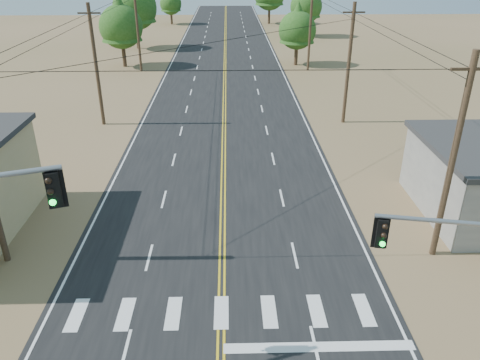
{
  "coord_description": "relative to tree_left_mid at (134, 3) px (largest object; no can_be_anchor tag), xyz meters",
  "views": [
    {
      "loc": [
        0.39,
        -7.1,
        13.58
      ],
      "look_at": [
        0.92,
        13.44,
        3.5
      ],
      "focal_mm": 35.0,
      "sensor_mm": 36.0,
      "label": 1
    }
  ],
  "objects": [
    {
      "name": "road",
      "position": [
        13.45,
        -37.4,
        -6.65
      ],
      "size": [
        15.0,
        200.0,
        0.02
      ],
      "primitive_type": "cube",
      "color": "black",
      "rests_on": "ground"
    },
    {
      "name": "utility_pole_left_mid",
      "position": [
        2.95,
        -35.4,
        -1.55
      ],
      "size": [
        1.8,
        0.3,
        10.0
      ],
      "color": "#4C3826",
      "rests_on": "ground"
    },
    {
      "name": "utility_pole_left_far",
      "position": [
        2.95,
        -15.4,
        -1.55
      ],
      "size": [
        1.8,
        0.3,
        10.0
      ],
      "color": "#4C3826",
      "rests_on": "ground"
    },
    {
      "name": "utility_pole_right_near",
      "position": [
        23.95,
        -55.4,
        -1.55
      ],
      "size": [
        1.8,
        0.3,
        10.0
      ],
      "color": "#4C3826",
      "rests_on": "ground"
    },
    {
      "name": "utility_pole_right_mid",
      "position": [
        23.95,
        -35.4,
        -1.55
      ],
      "size": [
        1.8,
        0.3,
        10.0
      ],
      "color": "#4C3826",
      "rests_on": "ground"
    },
    {
      "name": "utility_pole_right_far",
      "position": [
        23.95,
        -15.4,
        -1.55
      ],
      "size": [
        1.8,
        0.3,
        10.0
      ],
      "color": "#4C3826",
      "rests_on": "ground"
    },
    {
      "name": "tree_left_near",
      "position": [
        0.38,
        -12.61,
        -1.12
      ],
      "size": [
        5.44,
        5.44,
        9.07
      ],
      "color": "#3F2D1E",
      "rests_on": "ground"
    },
    {
      "name": "tree_left_mid",
      "position": [
        0.0,
        0.0,
        0.0
      ],
      "size": [
        6.54,
        6.54,
        10.89
      ],
      "color": "#3F2D1E",
      "rests_on": "ground"
    },
    {
      "name": "tree_left_far",
      "position": [
        2.35,
        26.77,
        -2.22
      ],
      "size": [
        4.36,
        4.36,
        7.27
      ],
      "color": "#3F2D1E",
      "rests_on": "ground"
    },
    {
      "name": "tree_right_near",
      "position": [
        22.83,
        -12.23,
        -1.74
      ],
      "size": [
        4.83,
        4.83,
        8.05
      ],
      "color": "#3F2D1E",
      "rests_on": "ground"
    },
    {
      "name": "tree_right_mid",
      "position": [
        27.45,
        10.65,
        -1.09
      ],
      "size": [
        5.47,
        5.47,
        9.11
      ],
      "color": "#3F2D1E",
      "rests_on": "ground"
    }
  ]
}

